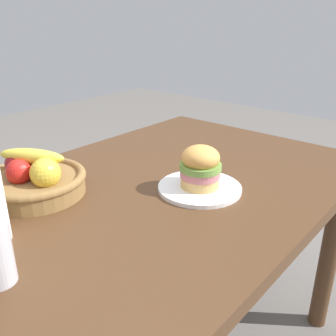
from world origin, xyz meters
TOP-DOWN VIEW (x-y plane):
  - dining_table at (0.00, 0.00)m, footprint 1.40×0.90m
  - plate at (0.07, -0.12)m, footprint 0.24×0.24m
  - sandwich at (0.07, -0.12)m, footprint 0.12×0.12m
  - fruit_basket at (-0.25, 0.22)m, footprint 0.29×0.29m

SIDE VIEW (x-z plane):
  - dining_table at x=0.00m, z-range 0.27..1.02m
  - plate at x=0.07m, z-range 0.75..0.76m
  - fruit_basket at x=-0.25m, z-range 0.73..0.86m
  - sandwich at x=0.07m, z-range 0.76..0.88m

